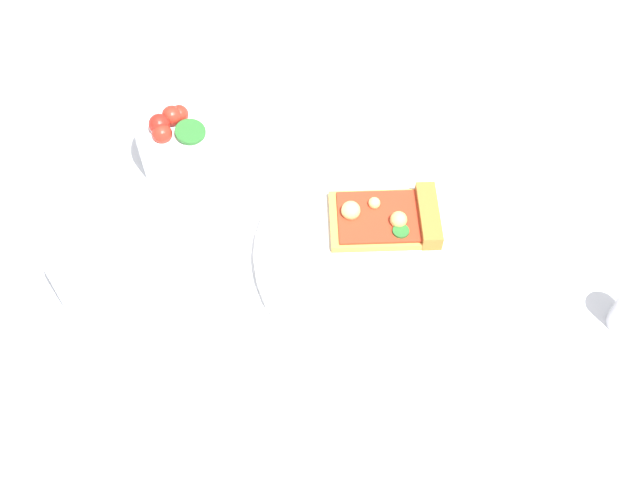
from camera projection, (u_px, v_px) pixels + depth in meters
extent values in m
plane|color=silver|center=(361.00, 251.00, 0.78)|extent=(2.40, 2.40, 0.00)
cylinder|color=white|center=(386.00, 251.00, 0.77)|extent=(0.27, 0.27, 0.01)
cube|color=gold|center=(384.00, 220.00, 0.78)|extent=(0.13, 0.11, 0.01)
cube|color=#B77A33|center=(428.00, 216.00, 0.78)|extent=(0.05, 0.08, 0.02)
cube|color=red|center=(384.00, 217.00, 0.78)|extent=(0.11, 0.10, 0.00)
sphere|color=#F2D87F|center=(351.00, 210.00, 0.77)|extent=(0.02, 0.02, 0.02)
cylinder|color=#2D722D|center=(401.00, 231.00, 0.76)|extent=(0.02, 0.02, 0.00)
sphere|color=#F2D87F|center=(377.00, 204.00, 0.78)|extent=(0.01, 0.01, 0.01)
sphere|color=#EAD172|center=(399.00, 220.00, 0.77)|extent=(0.02, 0.02, 0.02)
cylinder|color=white|center=(186.00, 144.00, 0.82)|extent=(0.10, 0.10, 0.06)
torus|color=white|center=(181.00, 123.00, 0.80)|extent=(0.10, 0.10, 0.01)
sphere|color=red|center=(162.00, 134.00, 0.78)|extent=(0.02, 0.02, 0.02)
sphere|color=red|center=(179.00, 114.00, 0.80)|extent=(0.02, 0.02, 0.02)
sphere|color=red|center=(159.00, 124.00, 0.78)|extent=(0.02, 0.02, 0.02)
sphere|color=red|center=(172.00, 116.00, 0.79)|extent=(0.02, 0.02, 0.02)
cylinder|color=#2D722D|center=(190.00, 132.00, 0.79)|extent=(0.04, 0.04, 0.01)
cylinder|color=silver|center=(91.00, 270.00, 0.70)|extent=(0.07, 0.07, 0.11)
cylinder|color=black|center=(94.00, 278.00, 0.71)|extent=(0.06, 0.06, 0.08)
cube|color=white|center=(101.00, 256.00, 0.69)|extent=(0.02, 0.02, 0.02)
cube|color=white|center=(84.00, 248.00, 0.69)|extent=(0.03, 0.03, 0.02)
cylinder|color=silver|center=(630.00, 309.00, 0.71)|extent=(0.03, 0.03, 0.05)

